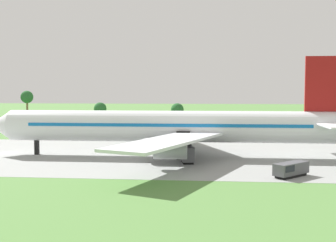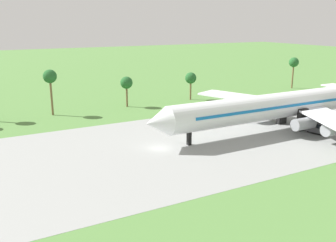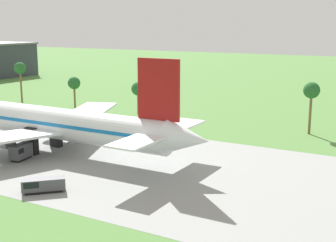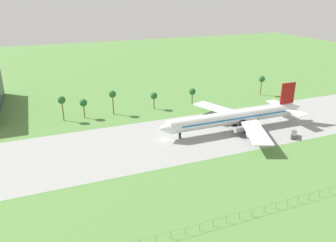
# 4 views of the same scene
# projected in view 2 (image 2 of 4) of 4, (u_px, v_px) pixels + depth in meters

# --- Properties ---
(ground_plane) EXTENTS (600.00, 600.00, 0.00)m
(ground_plane) POSITION_uv_depth(u_px,v_px,m) (159.00, 148.00, 74.32)
(ground_plane) COLOR #517F3D
(taxiway_strip) EXTENTS (320.00, 44.00, 0.02)m
(taxiway_strip) POSITION_uv_depth(u_px,v_px,m) (159.00, 148.00, 74.32)
(taxiway_strip) COLOR gray
(taxiway_strip) RESTS_ON ground_plane
(jet_airliner) EXTENTS (72.85, 56.60, 18.56)m
(jet_airliner) POSITION_uv_depth(u_px,v_px,m) (289.00, 104.00, 87.43)
(jet_airliner) COLOR white
(jet_airliner) RESTS_ON ground_plane
(catering_van) EXTENTS (2.69, 4.58, 2.84)m
(catering_van) POSITION_uv_depth(u_px,v_px,m) (317.00, 127.00, 83.70)
(catering_van) COLOR black
(catering_van) RESTS_ON ground_plane
(palm_tree_row) EXTENTS (116.22, 3.60, 12.28)m
(palm_tree_row) POSITION_uv_depth(u_px,v_px,m) (119.00, 79.00, 107.47)
(palm_tree_row) COLOR brown
(palm_tree_row) RESTS_ON ground_plane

